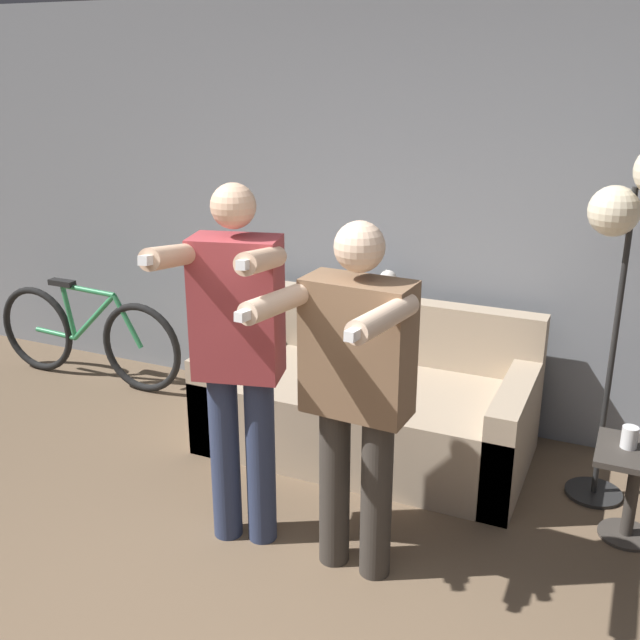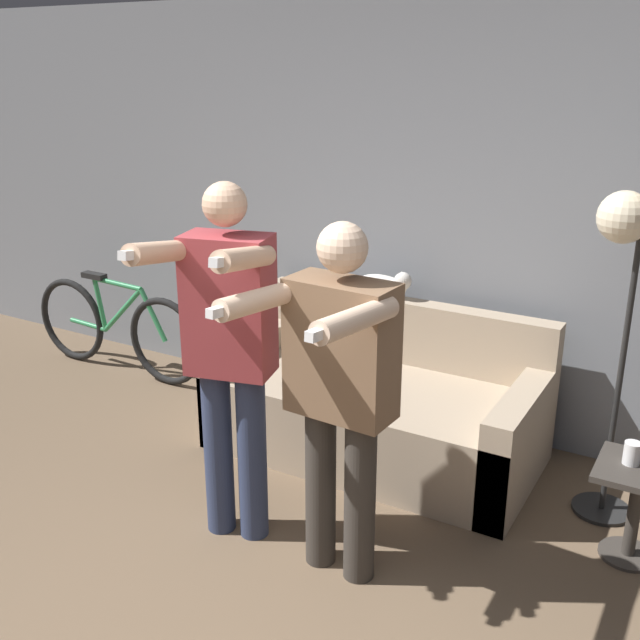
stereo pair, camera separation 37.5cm
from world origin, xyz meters
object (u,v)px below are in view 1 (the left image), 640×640
object	(u,v)px
person_left	(237,349)
cup	(630,437)
floor_lamp	(633,218)
side_table	(635,477)
cat	(369,283)
bicycle	(87,336)
person_right	(355,381)
couch	(368,405)

from	to	relation	value
person_left	cup	size ratio (longest dim) A/B	16.23
floor_lamp	side_table	xyz separation A→B (m)	(0.17, -0.33, -1.18)
cat	bicycle	xyz separation A→B (m)	(-2.06, -0.24, -0.58)
person_left	cat	xyz separation A→B (m)	(0.08, 1.46, -0.07)
cup	person_right	bearing A→B (deg)	-144.02
person_left	cat	distance (m)	1.47
person_right	floor_lamp	xyz separation A→B (m)	(0.97, 1.11, 0.57)
person_right	cat	bearing A→B (deg)	111.68
side_table	bicycle	xyz separation A→B (m)	(-3.69, 0.45, 0.01)
person_right	couch	bearing A→B (deg)	110.42
side_table	cup	bearing A→B (deg)	159.57
cat	bicycle	world-z (taller)	cat
couch	bicycle	distance (m)	2.21
floor_lamp	cup	distance (m)	1.04
cat	bicycle	distance (m)	2.15
couch	cat	xyz separation A→B (m)	(-0.15, 0.36, 0.64)
couch	cat	bearing A→B (deg)	112.09
couch	person_left	world-z (taller)	person_left
person_left	floor_lamp	xyz separation A→B (m)	(1.54, 1.11, 0.52)
floor_lamp	side_table	distance (m)	1.24
couch	person_right	distance (m)	1.33
side_table	couch	bearing A→B (deg)	167.60
cat	couch	bearing A→B (deg)	-67.91
person_left	side_table	bearing A→B (deg)	10.53
person_right	side_table	distance (m)	1.51
couch	side_table	world-z (taller)	couch
floor_lamp	cup	xyz separation A→B (m)	(0.12, -0.31, -0.99)
bicycle	cat	bearing A→B (deg)	6.72
cup	bicycle	xyz separation A→B (m)	(-3.64, 0.43, -0.18)
side_table	person_left	bearing A→B (deg)	-155.61
cat	floor_lamp	xyz separation A→B (m)	(1.46, -0.36, 0.59)
couch	cat	distance (m)	0.75
couch	bicycle	world-z (taller)	couch
cup	floor_lamp	bearing A→B (deg)	111.51
floor_lamp	bicycle	xyz separation A→B (m)	(-3.52, 0.12, -1.17)
person_right	side_table	xyz separation A→B (m)	(1.14, 0.78, -0.61)
couch	person_right	xyz separation A→B (m)	(0.34, -1.10, 0.66)
person_left	cup	distance (m)	1.90
couch	floor_lamp	world-z (taller)	floor_lamp
person_left	cup	xyz separation A→B (m)	(1.66, 0.79, -0.47)
couch	cat	size ratio (longest dim) A/B	4.03
person_left	person_right	size ratio (longest dim) A/B	1.07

